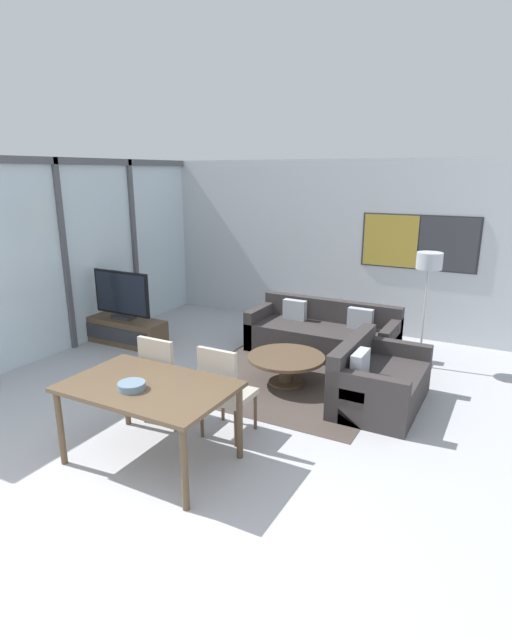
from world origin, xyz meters
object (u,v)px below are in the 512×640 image
Objects in this scene: sofa_main at (323,335)px; dining_table at (149,393)px; tv_console at (124,331)px; coffee_table at (286,363)px; dining_chair_centre at (224,388)px; television at (122,295)px; sofa_side at (375,383)px; fruit_bowl at (132,385)px; floor_lamp at (428,271)px; dining_chair_left at (164,376)px.

dining_table reaches higher than sofa_main.
tv_console is 1.43× the size of coffee_table.
dining_chair_centre is at bearing 62.72° from dining_table.
television is at bearing 175.86° from coffee_table.
tv_console is at bearing 175.88° from coffee_table.
dining_table is at bearing -43.38° from television.
sofa_side is 1.39× the size of coffee_table.
television is 0.69× the size of dining_table.
coffee_table is at bearing -4.14° from television.
floor_lamp is at bearing 64.64° from fruit_bowl.
fruit_bowl is at bearing -45.74° from television.
floor_lamp reaches higher than coffee_table.
floor_lamp is at bearing 64.95° from dining_chair_centre.
tv_console is 0.65× the size of sofa_main.
dining_table reaches higher than sofa_side.
floor_lamp is (1.39, 1.42, 1.07)m from coffee_table.
floor_lamp reaches higher than sofa_main.
dining_table is 0.77m from dining_chair_left.
sofa_side is 1.39× the size of dining_chair_left.
tv_console is 3.40m from dining_chair_centre.
television is 3.39m from dining_chair_centre.
fruit_bowl reaches higher than sofa_side.
tv_console is at bearing 141.43° from dining_chair_left.
coffee_table is at bearing -134.34° from floor_lamp.
dining_table is 1.54× the size of dining_chair_centre.
fruit_bowl is (2.50, -2.56, 0.03)m from television.
sofa_main is 2.83m from dining_chair_centre.
sofa_main and sofa_side have the same top height.
dining_chair_left is (-1.85, -1.50, 0.27)m from sofa_side.
dining_chair_left is at bearing -177.34° from dining_chair_centre.
tv_console is 1.03× the size of sofa_side.
coffee_table is 1.71m from dining_chair_left.
dining_chair_centre reaches higher than fruit_bowl.
dining_chair_left reaches higher than coffee_table.
tv_console is 3.55m from dining_table.
fruit_bowl is at bearing -116.43° from dining_chair_centre.
tv_console is 4.60m from floor_lamp.
sofa_side is at bearing -2.19° from coffee_table.
dining_table is at bearing -95.54° from sofa_main.
coffee_table is 2.27m from dining_table.
fruit_bowl reaches higher than tv_console.
fruit_bowl is (2.50, -2.56, 0.61)m from tv_console.
dining_chair_centre is at bearing -30.53° from television.
dining_table is (2.56, -2.42, 0.49)m from tv_console.
tv_console is 4.06m from sofa_side.
tv_console is at bearing -90.00° from television.
dining_chair_left is 0.62× the size of floor_lamp.
sofa_main is 2.20× the size of dining_chair_centre.
dining_chair_left reaches higher than sofa_main.
dining_chair_centre is (-1.13, -1.47, 0.27)m from sofa_side.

